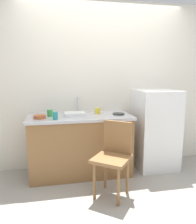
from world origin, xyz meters
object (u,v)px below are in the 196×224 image
dish_tray (74,114)px  cup_teal (55,116)px  refrigerator (155,129)px  terracotta_bowl (40,117)px  cup_yellow (98,111)px  hotplate (119,114)px  chair (114,155)px  cup_green (50,113)px

dish_tray → cup_teal: bearing=-144.8°
refrigerator → terracotta_bowl: 1.75m
cup_teal → cup_yellow: bearing=25.1°
terracotta_bowl → cup_teal: 0.23m
hotplate → cup_yellow: 0.31m
dish_tray → hotplate: (0.64, -0.02, -0.02)m
hotplate → cup_teal: cup_teal is taller
cup_yellow → cup_teal: bearing=-154.9°
chair → dish_tray: dish_tray is taller
hotplate → cup_green: 0.98m
cup_green → cup_yellow: bearing=5.4°
chair → hotplate: size_ratio=5.24×
chair → cup_green: size_ratio=9.55×
cup_yellow → cup_green: bearing=-174.6°
cup_yellow → chair: bearing=-86.3°
chair → cup_yellow: 0.84m
chair → terracotta_bowl: bearing=-173.7°
cup_green → hotplate: bearing=-3.6°
refrigerator → cup_green: 1.62m
cup_green → chair: bearing=-41.9°
dish_tray → cup_yellow: (0.36, 0.10, 0.02)m
chair → cup_yellow: bearing=131.6°
hotplate → cup_green: (-0.98, 0.06, 0.04)m
refrigerator → dish_tray: bearing=-178.6°
cup_teal → terracotta_bowl: bearing=154.2°
cup_yellow → dish_tray: bearing=-163.8°
chair → refrigerator: bearing=75.5°
refrigerator → dish_tray: size_ratio=4.33×
terracotta_bowl → cup_green: size_ratio=1.77×
refrigerator → hotplate: 0.68m
chair → terracotta_bowl: 1.10m
refrigerator → terracotta_bowl: bearing=-176.0°
terracotta_bowl → cup_teal: size_ratio=1.68×
refrigerator → chair: (-0.85, -0.66, -0.11)m
hotplate → cup_yellow: cup_yellow is taller
terracotta_bowl → cup_yellow: (0.82, 0.19, 0.02)m
terracotta_bowl → cup_green: (0.13, 0.13, 0.02)m
refrigerator → hotplate: size_ratio=7.14×
cup_green → cup_teal: bearing=-72.2°
terracotta_bowl → cup_green: 0.18m
hotplate → cup_yellow: bearing=156.0°
cup_teal → cup_yellow: size_ratio=1.15×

